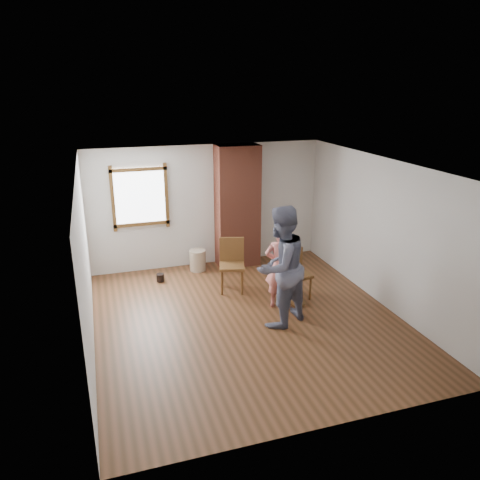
# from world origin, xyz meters

# --- Properties ---
(ground) EXTENTS (5.50, 5.50, 0.00)m
(ground) POSITION_xyz_m (0.00, 0.00, 0.00)
(ground) COLOR brown
(ground) RESTS_ON ground
(room_shell) EXTENTS (5.04, 5.52, 2.62)m
(room_shell) POSITION_xyz_m (-0.06, 0.61, 1.81)
(room_shell) COLOR silver
(room_shell) RESTS_ON ground
(brick_chimney) EXTENTS (0.90, 0.50, 2.60)m
(brick_chimney) POSITION_xyz_m (0.60, 2.50, 1.30)
(brick_chimney) COLOR #994B36
(brick_chimney) RESTS_ON ground
(stoneware_crock) EXTENTS (0.39, 0.39, 0.44)m
(stoneware_crock) POSITION_xyz_m (-0.32, 2.40, 0.22)
(stoneware_crock) COLOR tan
(stoneware_crock) RESTS_ON ground
(dark_pot) EXTENTS (0.20, 0.20, 0.16)m
(dark_pot) POSITION_xyz_m (-1.17, 2.04, 0.08)
(dark_pot) COLOR black
(dark_pot) RESTS_ON ground
(dining_chair_left) EXTENTS (0.58, 0.58, 1.01)m
(dining_chair_left) POSITION_xyz_m (0.10, 1.28, 0.56)
(dining_chair_left) COLOR brown
(dining_chair_left) RESTS_ON ground
(dining_chair_right) EXTENTS (0.49, 0.49, 0.91)m
(dining_chair_right) POSITION_xyz_m (1.13, 0.59, 0.51)
(dining_chair_right) COLOR brown
(dining_chair_right) RESTS_ON ground
(side_table) EXTENTS (0.40, 0.40, 0.60)m
(side_table) POSITION_xyz_m (1.05, 0.27, 0.40)
(side_table) COLOR brown
(side_table) RESTS_ON ground
(cake_plate) EXTENTS (0.18, 0.18, 0.01)m
(cake_plate) POSITION_xyz_m (1.05, 0.27, 0.60)
(cake_plate) COLOR white
(cake_plate) RESTS_ON side_table
(cake_slice) EXTENTS (0.08, 0.07, 0.06)m
(cake_slice) POSITION_xyz_m (1.06, 0.27, 0.64)
(cake_slice) COLOR white
(cake_slice) RESTS_ON cake_plate
(man) EXTENTS (1.22, 1.13, 2.01)m
(man) POSITION_xyz_m (0.46, -0.27, 1.01)
(man) COLOR #121433
(man) RESTS_ON ground
(person_pink) EXTENTS (0.66, 0.58, 1.52)m
(person_pink) POSITION_xyz_m (0.69, 0.28, 0.76)
(person_pink) COLOR #D6736B
(person_pink) RESTS_ON ground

